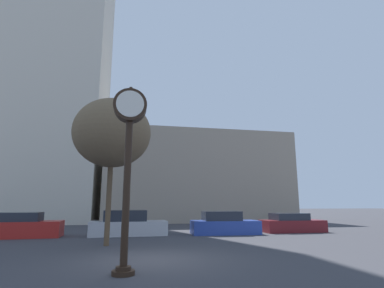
# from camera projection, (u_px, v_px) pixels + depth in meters

# --- Properties ---
(ground_plane) EXTENTS (200.00, 200.00, 0.00)m
(ground_plane) POSITION_uv_depth(u_px,v_px,m) (152.00, 260.00, 9.98)
(ground_plane) COLOR #38383D
(building_tall_tower) EXTENTS (14.89, 12.00, 41.95)m
(building_tall_tower) POSITION_uv_depth(u_px,v_px,m) (43.00, 37.00, 34.96)
(building_tall_tower) COLOR beige
(building_tall_tower) RESTS_ON ground_plane
(building_storefront_row) EXTENTS (19.69, 12.00, 9.41)m
(building_storefront_row) POSITION_uv_depth(u_px,v_px,m) (194.00, 179.00, 35.19)
(building_storefront_row) COLOR gray
(building_storefront_row) RESTS_ON ground_plane
(street_clock) EXTENTS (0.96, 0.61, 5.22)m
(street_clock) POSITION_uv_depth(u_px,v_px,m) (129.00, 141.00, 8.50)
(street_clock) COLOR black
(street_clock) RESTS_ON ground_plane
(car_red) EXTENTS (4.25, 1.95, 1.36)m
(car_red) POSITION_uv_depth(u_px,v_px,m) (21.00, 227.00, 16.60)
(car_red) COLOR red
(car_red) RESTS_ON ground_plane
(car_silver) EXTENTS (4.50, 1.87, 1.46)m
(car_silver) POSITION_uv_depth(u_px,v_px,m) (128.00, 225.00, 17.71)
(car_silver) COLOR #BCBCC1
(car_silver) RESTS_ON ground_plane
(car_blue) EXTENTS (4.22, 1.96, 1.38)m
(car_blue) POSITION_uv_depth(u_px,v_px,m) (224.00, 224.00, 18.53)
(car_blue) COLOR #28429E
(car_blue) RESTS_ON ground_plane
(car_maroon) EXTENTS (4.09, 1.75, 1.22)m
(car_maroon) POSITION_uv_depth(u_px,v_px,m) (292.00, 224.00, 19.91)
(car_maroon) COLOR maroon
(car_maroon) RESTS_ON ground_plane
(bare_tree) EXTENTS (3.65, 3.65, 6.79)m
(bare_tree) POSITION_uv_depth(u_px,v_px,m) (112.00, 133.00, 14.27)
(bare_tree) COLOR brown
(bare_tree) RESTS_ON ground_plane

